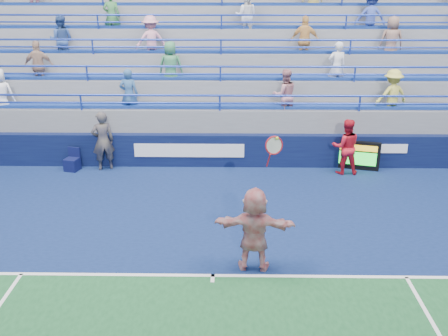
{
  "coord_description": "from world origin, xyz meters",
  "views": [
    {
      "loc": [
        0.38,
        -9.02,
        6.03
      ],
      "look_at": [
        0.2,
        2.5,
        1.5
      ],
      "focal_mm": 40.0,
      "sensor_mm": 36.0,
      "label": 1
    }
  ],
  "objects_px": {
    "serve_speed_board": "(358,155)",
    "ball_girl": "(346,147)",
    "judge_chair": "(72,164)",
    "line_judge": "(103,141)",
    "tennis_player": "(254,229)"
  },
  "relations": [
    {
      "from": "serve_speed_board",
      "to": "ball_girl",
      "type": "xyz_separation_m",
      "value": [
        -0.51,
        -0.34,
        0.42
      ]
    },
    {
      "from": "judge_chair",
      "to": "line_judge",
      "type": "bearing_deg",
      "value": 6.24
    },
    {
      "from": "serve_speed_board",
      "to": "judge_chair",
      "type": "xyz_separation_m",
      "value": [
        -9.29,
        -0.24,
        -0.24
      ]
    },
    {
      "from": "serve_speed_board",
      "to": "judge_chair",
      "type": "bearing_deg",
      "value": -178.53
    },
    {
      "from": "serve_speed_board",
      "to": "line_judge",
      "type": "relative_size",
      "value": 0.71
    },
    {
      "from": "ball_girl",
      "to": "judge_chair",
      "type": "bearing_deg",
      "value": -0.2
    },
    {
      "from": "line_judge",
      "to": "judge_chair",
      "type": "bearing_deg",
      "value": -16.32
    },
    {
      "from": "line_judge",
      "to": "ball_girl",
      "type": "distance_m",
      "value": 7.75
    },
    {
      "from": "judge_chair",
      "to": "ball_girl",
      "type": "xyz_separation_m",
      "value": [
        8.79,
        -0.1,
        0.66
      ]
    },
    {
      "from": "ball_girl",
      "to": "serve_speed_board",
      "type": "bearing_deg",
      "value": -145.45
    },
    {
      "from": "ball_girl",
      "to": "tennis_player",
      "type": "bearing_deg",
      "value": 61.3
    },
    {
      "from": "serve_speed_board",
      "to": "ball_girl",
      "type": "relative_size",
      "value": 0.77
    },
    {
      "from": "judge_chair",
      "to": "tennis_player",
      "type": "height_order",
      "value": "tennis_player"
    },
    {
      "from": "tennis_player",
      "to": "ball_girl",
      "type": "xyz_separation_m",
      "value": [
        3.12,
        5.58,
        -0.05
      ]
    },
    {
      "from": "line_judge",
      "to": "ball_girl",
      "type": "bearing_deg",
      "value": 155.84
    }
  ]
}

